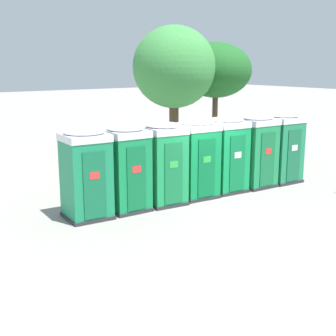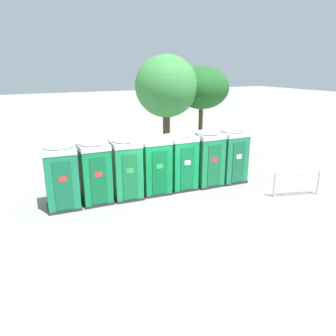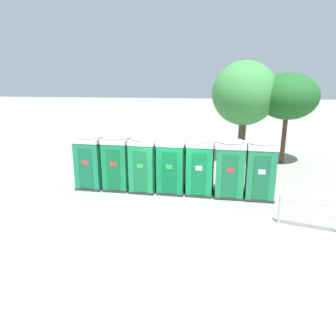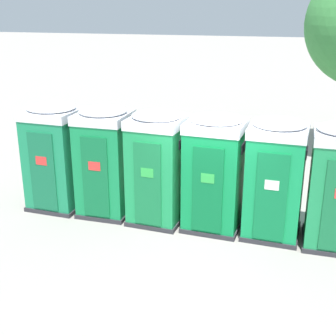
# 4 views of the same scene
# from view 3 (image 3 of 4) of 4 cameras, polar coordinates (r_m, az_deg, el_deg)

# --- Properties ---
(ground_plane) EXTENTS (120.00, 120.00, 0.00)m
(ground_plane) POSITION_cam_3_polar(r_m,az_deg,el_deg) (14.92, 0.59, -4.25)
(ground_plane) COLOR gray
(portapotty_0) EXTENTS (1.30, 1.28, 2.54)m
(portapotty_0) POSITION_cam_3_polar(r_m,az_deg,el_deg) (15.64, -13.33, 1.19)
(portapotty_0) COLOR #2D2D33
(portapotty_0) RESTS_ON ground
(portapotty_1) EXTENTS (1.19, 1.23, 2.54)m
(portapotty_1) POSITION_cam_3_polar(r_m,az_deg,el_deg) (15.21, -8.87, 1.01)
(portapotty_1) COLOR #2D2D33
(portapotty_1) RESTS_ON ground
(portapotty_2) EXTENTS (1.26, 1.30, 2.54)m
(portapotty_2) POSITION_cam_3_polar(r_m,az_deg,el_deg) (14.81, -4.25, 0.75)
(portapotty_2) COLOR #2D2D33
(portapotty_2) RESTS_ON ground
(portapotty_3) EXTENTS (1.31, 1.29, 2.54)m
(portapotty_3) POSITION_cam_3_polar(r_m,az_deg,el_deg) (14.60, 0.66, 0.57)
(portapotty_3) COLOR #2D2D33
(portapotty_3) RESTS_ON ground
(portapotty_4) EXTENTS (1.26, 1.28, 2.54)m
(portapotty_4) POSITION_cam_3_polar(r_m,az_deg,el_deg) (14.46, 5.66, 0.34)
(portapotty_4) COLOR #2D2D33
(portapotty_4) RESTS_ON ground
(portapotty_5) EXTENTS (1.27, 1.23, 2.54)m
(portapotty_5) POSITION_cam_3_polar(r_m,az_deg,el_deg) (14.36, 10.72, 0.02)
(portapotty_5) COLOR #2D2D33
(portapotty_5) RESTS_ON ground
(portapotty_6) EXTENTS (1.28, 1.26, 2.54)m
(portapotty_6) POSITION_cam_3_polar(r_m,az_deg,el_deg) (14.41, 15.79, -0.26)
(portapotty_6) COLOR #2D2D33
(portapotty_6) RESTS_ON ground
(street_tree_0) EXTENTS (3.45, 3.45, 5.27)m
(street_tree_0) POSITION_cam_3_polar(r_m,az_deg,el_deg) (20.35, 20.14, 11.57)
(street_tree_0) COLOR #4C3826
(street_tree_0) RESTS_ON ground
(street_tree_1) EXTENTS (3.77, 3.77, 5.95)m
(street_tree_1) POSITION_cam_3_polar(r_m,az_deg,el_deg) (20.07, 13.16, 12.48)
(street_tree_1) COLOR #4C3826
(street_tree_1) RESTS_ON ground
(event_barrier) EXTENTS (1.97, 0.66, 1.05)m
(event_barrier) POSITION_cam_3_polar(r_m,az_deg,el_deg) (12.38, 23.43, -7.21)
(event_barrier) COLOR #B7B7BC
(event_barrier) RESTS_ON ground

